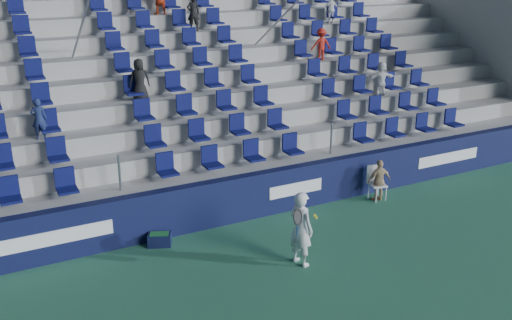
{
  "coord_description": "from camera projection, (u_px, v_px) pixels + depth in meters",
  "views": [
    {
      "loc": [
        -5.95,
        -8.99,
        6.32
      ],
      "look_at": [
        0.2,
        2.8,
        1.7
      ],
      "focal_mm": 40.0,
      "sensor_mm": 36.0,
      "label": 1
    }
  ],
  "objects": [
    {
      "name": "tennis_player",
      "position": [
        301.0,
        228.0,
        12.36
      ],
      "size": [
        0.69,
        0.71,
        1.71
      ],
      "color": "silver",
      "rests_on": "ground"
    },
    {
      "name": "line_judge",
      "position": [
        379.0,
        180.0,
        15.81
      ],
      "size": [
        0.73,
        0.37,
        1.19
      ],
      "primitive_type": "imported",
      "rotation": [
        0.0,
        0.0,
        3.02
      ],
      "color": "tan",
      "rests_on": "ground"
    },
    {
      "name": "sponsor_wall",
      "position": [
        243.0,
        198.0,
        14.64
      ],
      "size": [
        24.0,
        0.32,
        1.2
      ],
      "color": "#10143B",
      "rests_on": "ground"
    },
    {
      "name": "line_judge_chair",
      "position": [
        376.0,
        180.0,
        15.95
      ],
      "size": [
        0.51,
        0.53,
        0.98
      ],
      "color": "white",
      "rests_on": "ground"
    },
    {
      "name": "grandstand",
      "position": [
        173.0,
        99.0,
        18.4
      ],
      "size": [
        24.0,
        8.17,
        6.63
      ],
      "color": "#9A9995",
      "rests_on": "ground"
    },
    {
      "name": "ground",
      "position": [
        308.0,
        274.0,
        12.2
      ],
      "size": [
        70.0,
        70.0,
        0.0
      ],
      "primitive_type": "plane",
      "color": "#2F6E4D",
      "rests_on": "ground"
    },
    {
      "name": "ball_bin",
      "position": [
        160.0,
        239.0,
        13.41
      ],
      "size": [
        0.63,
        0.54,
        0.3
      ],
      "color": "#0E1435",
      "rests_on": "ground"
    }
  ]
}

